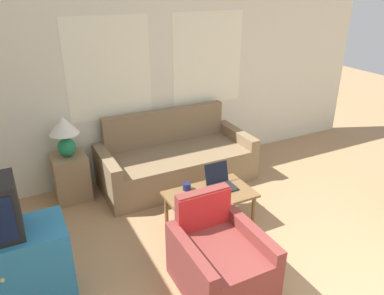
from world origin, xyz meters
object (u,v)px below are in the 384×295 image
at_px(cup_navy, 187,187).
at_px(coffee_table, 210,197).
at_px(table_lamp, 64,132).
at_px(armchair, 219,260).
at_px(couch, 175,162).
at_px(book_red, 189,202).
at_px(laptop, 220,182).

bearing_deg(cup_navy, coffee_table, -44.13).
height_order(coffee_table, cup_navy, cup_navy).
height_order(table_lamp, cup_navy, table_lamp).
height_order(armchair, cup_navy, armchair).
bearing_deg(coffee_table, couch, 85.18).
xyz_separation_m(armchair, table_lamp, (-0.90, 2.15, 0.65)).
distance_m(table_lamp, cup_navy, 1.63).
xyz_separation_m(coffee_table, book_red, (-0.30, -0.09, 0.06)).
height_order(couch, laptop, couch).
xyz_separation_m(coffee_table, cup_navy, (-0.20, 0.19, 0.09)).
bearing_deg(table_lamp, couch, -6.60).
relative_size(couch, armchair, 2.49).
relative_size(coffee_table, cup_navy, 10.63).
bearing_deg(laptop, cup_navy, 164.04).
bearing_deg(armchair, book_red, 84.06).
xyz_separation_m(couch, coffee_table, (-0.10, -1.15, 0.09)).
relative_size(table_lamp, book_red, 2.19).
xyz_separation_m(couch, laptop, (0.08, -1.07, 0.19)).
relative_size(table_lamp, coffee_table, 0.53).
bearing_deg(table_lamp, coffee_table, -45.70).
xyz_separation_m(table_lamp, book_red, (0.98, -1.40, -0.49)).
bearing_deg(laptop, coffee_table, -155.59).
bearing_deg(couch, book_red, -107.87).
distance_m(table_lamp, book_red, 1.77).
bearing_deg(couch, laptop, -85.53).
relative_size(armchair, book_red, 3.54).
bearing_deg(laptop, armchair, -121.43).
bearing_deg(coffee_table, cup_navy, 135.87).
distance_m(couch, table_lamp, 1.53).
bearing_deg(coffee_table, book_red, -164.15).
relative_size(laptop, book_red, 1.29).
distance_m(armchair, table_lamp, 2.42).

